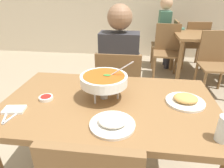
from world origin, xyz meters
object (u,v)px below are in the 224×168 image
object	(u,v)px
chair_bg_left	(168,42)
chair_bg_window	(215,60)
chair_diner_main	(119,88)
patron_bg_left	(166,29)
drink_glass	(224,130)
chair_bg_corner	(194,42)
sauce_dish	(46,98)
diner_main	(119,65)
appetizer_plate	(185,100)
chair_bg_right	(167,48)
dining_table_far	(206,43)
rice_plate	(112,123)
curry_bowl	(104,80)
dining_table_main	(109,116)

from	to	relation	value
chair_bg_left	chair_bg_window	world-z (taller)	same
chair_diner_main	patron_bg_left	distance (m)	2.23
drink_glass	chair_bg_left	distance (m)	3.12
chair_diner_main	chair_bg_corner	size ratio (longest dim) A/B	1.00
sauce_dish	patron_bg_left	size ratio (longest dim) A/B	0.07
patron_bg_left	diner_main	bearing A→B (deg)	-108.46
appetizer_plate	chair_bg_corner	world-z (taller)	chair_bg_corner
diner_main	drink_glass	distance (m)	1.17
drink_glass	chair_bg_right	size ratio (longest dim) A/B	0.14
sauce_dish	chair_bg_right	bearing A→B (deg)	65.08
diner_main	drink_glass	xyz separation A→B (m)	(0.58, -1.02, 0.08)
drink_glass	patron_bg_left	size ratio (longest dim) A/B	0.10
diner_main	dining_table_far	world-z (taller)	diner_main
chair_diner_main	rice_plate	size ratio (longest dim) A/B	3.75
patron_bg_left	chair_bg_window	bearing A→B (deg)	-60.00
chair_diner_main	dining_table_far	world-z (taller)	chair_diner_main
sauce_dish	dining_table_far	world-z (taller)	sauce_dish
curry_bowl	appetizer_plate	distance (m)	0.53
chair_bg_left	patron_bg_left	distance (m)	0.25
rice_plate	chair_bg_right	world-z (taller)	chair_bg_right
sauce_dish	diner_main	bearing A→B (deg)	61.46
chair_bg_left	chair_diner_main	bearing A→B (deg)	-110.07
rice_plate	patron_bg_left	size ratio (longest dim) A/B	0.18
patron_bg_left	curry_bowl	bearing A→B (deg)	-104.80
sauce_dish	chair_bg_right	size ratio (longest dim) A/B	0.10
curry_bowl	appetizer_plate	xyz separation A→B (m)	(0.52, 0.00, -0.11)
rice_plate	chair_bg_right	xyz separation A→B (m)	(0.63, 2.57, -0.28)
appetizer_plate	patron_bg_left	world-z (taller)	patron_bg_left
chair_bg_right	dining_table_main	bearing A→B (deg)	-106.36
diner_main	chair_bg_window	world-z (taller)	diner_main
dining_table_main	curry_bowl	xyz separation A→B (m)	(-0.04, 0.04, 0.24)
chair_diner_main	curry_bowl	size ratio (longest dim) A/B	2.71
chair_bg_left	patron_bg_left	size ratio (longest dim) A/B	0.69
chair_bg_left	chair_bg_window	xyz separation A→B (m)	(0.51, -1.04, 0.00)
appetizer_plate	chair_bg_window	bearing A→B (deg)	64.97
chair_diner_main	chair_bg_corner	distance (m)	2.46
dining_table_main	chair_bg_right	world-z (taller)	chair_bg_right
dining_table_main	appetizer_plate	bearing A→B (deg)	4.67
rice_plate	appetizer_plate	bearing A→B (deg)	33.85
chair_diner_main	patron_bg_left	world-z (taller)	patron_bg_left
patron_bg_left	chair_bg_left	bearing A→B (deg)	6.33
dining_table_main	sauce_dish	world-z (taller)	sauce_dish
chair_diner_main	chair_bg_window	world-z (taller)	same
chair_bg_corner	rice_plate	bearing A→B (deg)	-111.48
chair_diner_main	chair_bg_corner	world-z (taller)	same
chair_bg_left	chair_bg_right	size ratio (longest dim) A/B	1.00
dining_table_far	rice_plate	bearing A→B (deg)	-116.07
dining_table_far	chair_bg_right	bearing A→B (deg)	175.42
patron_bg_left	dining_table_main	bearing A→B (deg)	-103.88
chair_diner_main	rice_plate	world-z (taller)	chair_diner_main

